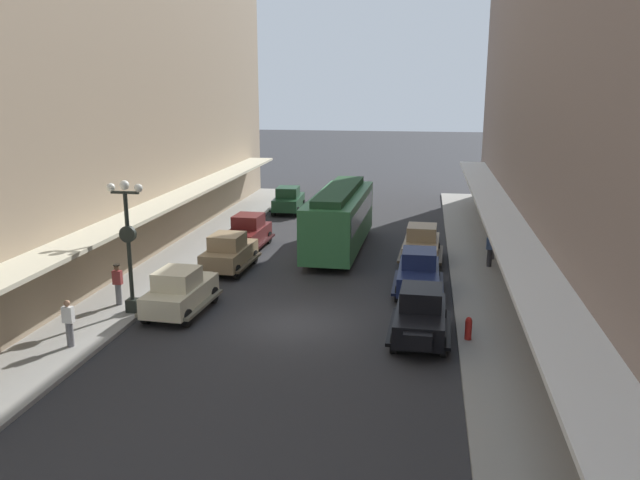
% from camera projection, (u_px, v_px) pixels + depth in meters
% --- Properties ---
extents(ground_plane, '(200.00, 200.00, 0.00)m').
position_uv_depth(ground_plane, '(294.00, 323.00, 24.44)').
color(ground_plane, '#2D2D30').
extents(sidewalk_left, '(3.00, 60.00, 0.15)m').
position_uv_depth(sidewalk_left, '(109.00, 311.00, 25.59)').
color(sidewalk_left, '#99968E').
rests_on(sidewalk_left, ground).
extents(sidewalk_right, '(3.00, 60.00, 0.15)m').
position_uv_depth(sidewalk_right, '(499.00, 334.00, 23.24)').
color(sidewalk_right, '#99968E').
rests_on(sidewalk_right, ground).
extents(building_row_right, '(4.30, 60.00, 22.09)m').
position_uv_depth(building_row_right, '(612.00, 10.00, 20.22)').
color(building_row_right, gray).
rests_on(building_row_right, ground).
extents(parked_car_0, '(2.24, 4.29, 1.84)m').
position_uv_depth(parked_car_0, '(420.00, 314.00, 22.74)').
color(parked_car_0, black).
rests_on(parked_car_0, ground).
extents(parked_car_1, '(2.31, 4.32, 1.84)m').
position_uv_depth(parked_car_1, '(180.00, 290.00, 25.31)').
color(parked_car_1, beige).
rests_on(parked_car_1, ground).
extents(parked_car_2, '(2.28, 4.31, 1.84)m').
position_uv_depth(parked_car_2, '(229.00, 251.00, 31.15)').
color(parked_car_2, '#997F5B').
rests_on(parked_car_2, ground).
extents(parked_car_3, '(2.27, 4.31, 1.84)m').
position_uv_depth(parked_car_3, '(289.00, 199.00, 44.97)').
color(parked_car_3, '#193D23').
rests_on(parked_car_3, ground).
extents(parked_car_4, '(2.27, 4.31, 1.84)m').
position_uv_depth(parked_car_4, '(421.00, 244.00, 32.60)').
color(parked_car_4, '#997F5B').
rests_on(parked_car_4, ground).
extents(parked_car_5, '(2.28, 4.31, 1.84)m').
position_uv_depth(parked_car_5, '(247.00, 232.00, 35.26)').
color(parked_car_5, '#591919').
rests_on(parked_car_5, ground).
extents(parked_car_6, '(2.16, 4.27, 1.84)m').
position_uv_depth(parked_car_6, '(419.00, 272.00, 27.81)').
color(parked_car_6, '#19234C').
rests_on(parked_car_6, ground).
extents(streetcar, '(2.74, 9.66, 3.46)m').
position_uv_depth(streetcar, '(339.00, 216.00, 34.50)').
color(streetcar, '#33723F').
rests_on(streetcar, ground).
extents(lamp_post_with_clock, '(1.42, 0.44, 5.16)m').
position_uv_depth(lamp_post_with_clock, '(128.00, 241.00, 24.63)').
color(lamp_post_with_clock, black).
rests_on(lamp_post_with_clock, sidewalk_left).
extents(fire_hydrant, '(0.24, 0.24, 0.82)m').
position_uv_depth(fire_hydrant, '(468.00, 328.00, 22.45)').
color(fire_hydrant, '#B21E19').
rests_on(fire_hydrant, sidewalk_right).
extents(pedestrian_0, '(0.36, 0.24, 1.64)m').
position_uv_depth(pedestrian_0, '(69.00, 323.00, 21.76)').
color(pedestrian_0, slate).
rests_on(pedestrian_0, sidewalk_left).
extents(pedestrian_1, '(0.36, 0.28, 1.67)m').
position_uv_depth(pedestrian_1, '(490.00, 249.00, 31.27)').
color(pedestrian_1, '#2D2D33').
rests_on(pedestrian_1, sidewalk_right).
extents(pedestrian_2, '(0.36, 0.28, 1.67)m').
position_uv_depth(pedestrian_2, '(118.00, 284.00, 25.89)').
color(pedestrian_2, slate).
rests_on(pedestrian_2, sidewalk_left).
extents(pedestrian_3, '(0.36, 0.24, 1.64)m').
position_uv_depth(pedestrian_3, '(492.00, 243.00, 32.62)').
color(pedestrian_3, slate).
rests_on(pedestrian_3, sidewalk_right).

